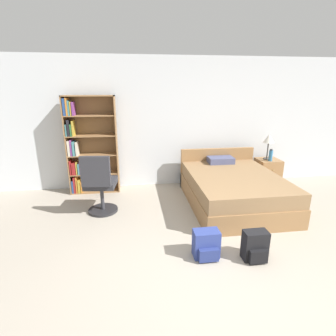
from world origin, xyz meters
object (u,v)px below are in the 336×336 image
object	(u,v)px
office_chair	(100,185)
table_lamp	(269,139)
bed	(232,188)
backpack_black	(255,246)
bookshelf	(86,146)
backpack_blue	(206,245)
nightstand	(267,172)
water_bottle	(271,155)

from	to	relation	value
office_chair	table_lamp	distance (m)	3.52
bed	backpack_black	world-z (taller)	bed
table_lamp	backpack_black	size ratio (longest dim) A/B	1.43
bookshelf	office_chair	xyz separation A→B (m)	(0.34, -1.04, -0.42)
bed	backpack_blue	bearing A→B (deg)	-121.23
bookshelf	office_chair	world-z (taller)	bookshelf
nightstand	table_lamp	bearing A→B (deg)	128.64
backpack_black	backpack_blue	size ratio (longest dim) A/B	1.07
bed	water_bottle	world-z (taller)	bed
backpack_black	office_chair	bearing A→B (deg)	142.81
table_lamp	backpack_black	bearing A→B (deg)	-119.50
bookshelf	table_lamp	world-z (taller)	bookshelf
water_bottle	backpack_black	xyz separation A→B (m)	(-1.39, -2.31, -0.49)
nightstand	backpack_blue	distance (m)	3.03
bed	water_bottle	bearing A→B (deg)	33.63
bookshelf	water_bottle	world-z (taller)	bookshelf
bookshelf	office_chair	size ratio (longest dim) A/B	1.82
office_chair	water_bottle	distance (m)	3.45
office_chair	backpack_black	world-z (taller)	office_chair
bed	table_lamp	xyz separation A→B (m)	(1.07, 0.86, 0.69)
office_chair	table_lamp	size ratio (longest dim) A/B	1.93
bed	office_chair	distance (m)	2.29
bookshelf	table_lamp	distance (m)	3.69
bed	nightstand	world-z (taller)	bed
water_bottle	table_lamp	bearing A→B (deg)	89.21
bed	nightstand	xyz separation A→B (m)	(1.10, 0.82, -0.01)
office_chair	table_lamp	bearing A→B (deg)	16.06
table_lamp	water_bottle	distance (m)	0.34
bookshelf	bed	bearing A→B (deg)	-19.53
nightstand	backpack_blue	size ratio (longest dim) A/B	1.60
water_bottle	backpack_blue	size ratio (longest dim) A/B	0.72
office_chair	water_bottle	size ratio (longest dim) A/B	4.14
bookshelf	office_chair	distance (m)	1.17
office_chair	backpack_black	size ratio (longest dim) A/B	2.77
bookshelf	backpack_blue	size ratio (longest dim) A/B	5.39
nightstand	backpack_black	size ratio (longest dim) A/B	1.49
bed	nightstand	bearing A→B (deg)	36.77
bed	backpack_blue	distance (m)	1.72
bed	backpack_black	bearing A→B (deg)	-101.34
office_chair	backpack_blue	distance (m)	1.97
bed	office_chair	bearing A→B (deg)	-177.29
bookshelf	nightstand	xyz separation A→B (m)	(3.72, -0.11, -0.65)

